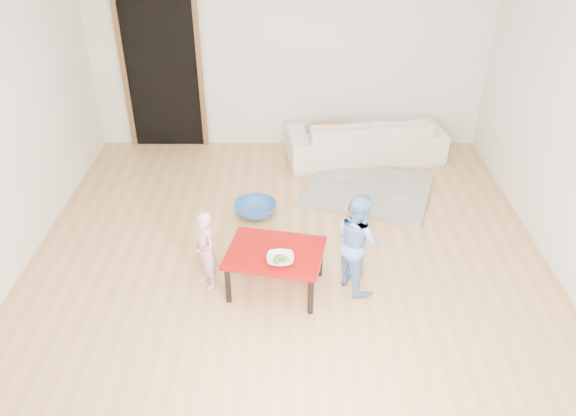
{
  "coord_description": "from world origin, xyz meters",
  "views": [
    {
      "loc": [
        0.02,
        -4.43,
        3.31
      ],
      "look_at": [
        0.0,
        -0.2,
        0.65
      ],
      "focal_mm": 35.0,
      "sensor_mm": 36.0,
      "label": 1
    }
  ],
  "objects_px": {
    "basin": "(256,209)",
    "child_blue": "(358,242)",
    "red_table": "(275,270)",
    "bowl": "(280,259)",
    "sofa": "(365,138)",
    "child_pink": "(205,251)"
  },
  "relations": [
    {
      "from": "child_pink",
      "to": "basin",
      "type": "height_order",
      "value": "child_pink"
    },
    {
      "from": "bowl",
      "to": "red_table",
      "type": "bearing_deg",
      "value": 107.28
    },
    {
      "from": "bowl",
      "to": "child_pink",
      "type": "height_order",
      "value": "child_pink"
    },
    {
      "from": "basin",
      "to": "child_blue",
      "type": "bearing_deg",
      "value": -50.55
    },
    {
      "from": "child_pink",
      "to": "red_table",
      "type": "bearing_deg",
      "value": 51.08
    },
    {
      "from": "red_table",
      "to": "child_pink",
      "type": "distance_m",
      "value": 0.64
    },
    {
      "from": "basin",
      "to": "bowl",
      "type": "bearing_deg",
      "value": -77.99
    },
    {
      "from": "bowl",
      "to": "child_pink",
      "type": "xyz_separation_m",
      "value": [
        -0.66,
        0.19,
        -0.06
      ]
    },
    {
      "from": "sofa",
      "to": "bowl",
      "type": "relative_size",
      "value": 8.43
    },
    {
      "from": "bowl",
      "to": "child_pink",
      "type": "bearing_deg",
      "value": 163.64
    },
    {
      "from": "bowl",
      "to": "child_blue",
      "type": "bearing_deg",
      "value": 17.48
    },
    {
      "from": "child_blue",
      "to": "bowl",
      "type": "bearing_deg",
      "value": 79.14
    },
    {
      "from": "red_table",
      "to": "basin",
      "type": "distance_m",
      "value": 1.26
    },
    {
      "from": "red_table",
      "to": "child_pink",
      "type": "relative_size",
      "value": 1.08
    },
    {
      "from": "child_blue",
      "to": "sofa",
      "type": "bearing_deg",
      "value": -36.48
    },
    {
      "from": "red_table",
      "to": "child_blue",
      "type": "xyz_separation_m",
      "value": [
        0.72,
        0.06,
        0.27
      ]
    },
    {
      "from": "red_table",
      "to": "bowl",
      "type": "distance_m",
      "value": 0.28
    },
    {
      "from": "basin",
      "to": "child_pink",
      "type": "bearing_deg",
      "value": -107.25
    },
    {
      "from": "sofa",
      "to": "red_table",
      "type": "relative_size",
      "value": 2.37
    },
    {
      "from": "sofa",
      "to": "child_blue",
      "type": "bearing_deg",
      "value": 73.87
    },
    {
      "from": "child_pink",
      "to": "bowl",
      "type": "bearing_deg",
      "value": 38.41
    },
    {
      "from": "child_pink",
      "to": "child_blue",
      "type": "distance_m",
      "value": 1.33
    }
  ]
}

